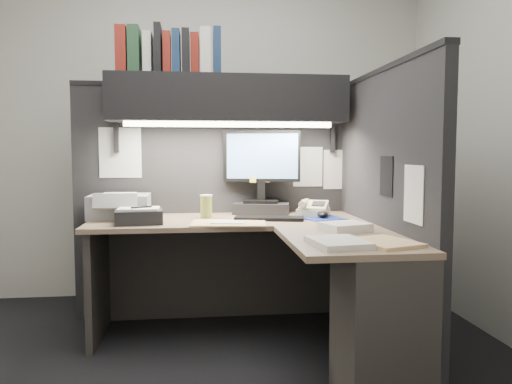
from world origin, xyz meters
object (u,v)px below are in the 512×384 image
overhead_shelf (228,100)px  telephone (313,210)px  desk (294,285)px  notebook_stack (139,217)px  printer (120,206)px  coffee_cup (206,207)px  keyboard (269,218)px  monitor (262,181)px

overhead_shelf → telephone: size_ratio=7.50×
overhead_shelf → telephone: 0.92m
desk → notebook_stack: bearing=153.6°
printer → coffee_cup: bearing=-8.5°
desk → overhead_shelf: overhead_shelf is taller
desk → coffee_cup: (-0.45, 0.63, 0.36)m
overhead_shelf → coffee_cup: bearing=-141.0°
overhead_shelf → keyboard: size_ratio=3.62×
desk → coffee_cup: bearing=125.7°
keyboard → printer: bearing=179.5°
desk → coffee_cup: 0.85m
keyboard → notebook_stack: (-0.79, -0.06, 0.03)m
monitor → keyboard: size_ratio=1.33×
coffee_cup → printer: 0.56m
overhead_shelf → printer: 0.99m
desk → telephone: telephone is taller
desk → telephone: size_ratio=8.23×
telephone → keyboard: bearing=-130.9°
monitor → printer: bearing=-159.6°
overhead_shelf → keyboard: overhead_shelf is taller
coffee_cup → printer: (-0.55, 0.07, 0.01)m
keyboard → overhead_shelf: bearing=143.8°
overhead_shelf → monitor: bearing=15.9°
monitor → notebook_stack: size_ratio=2.10×
monitor → notebook_stack: bearing=-140.2°
desk → telephone: 0.76m
notebook_stack → telephone: bearing=11.1°
telephone → printer: bearing=-160.3°
overhead_shelf → keyboard: (0.24, -0.27, -0.76)m
desk → printer: printer is taller
telephone → coffee_cup: bearing=-156.6°
desk → notebook_stack: size_ratio=6.25×
overhead_shelf → monitor: 0.60m
keyboard → coffee_cup: size_ratio=3.07×
notebook_stack → overhead_shelf: bearing=30.6°
coffee_cup → notebook_stack: 0.45m
monitor → printer: (-0.94, -0.12, -0.15)m
coffee_cup → notebook_stack: bearing=-153.1°
telephone → notebook_stack: size_ratio=0.76×
notebook_stack → monitor: bearing=26.6°
keyboard → telephone: 0.36m
desk → keyboard: (-0.06, 0.48, 0.30)m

